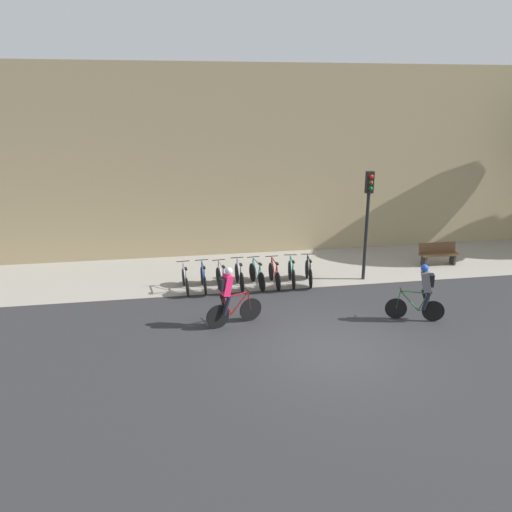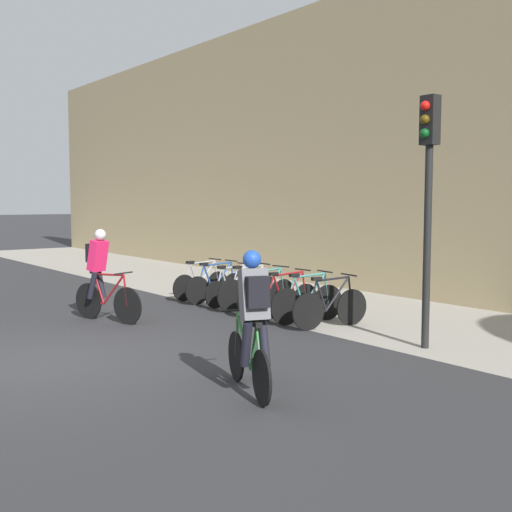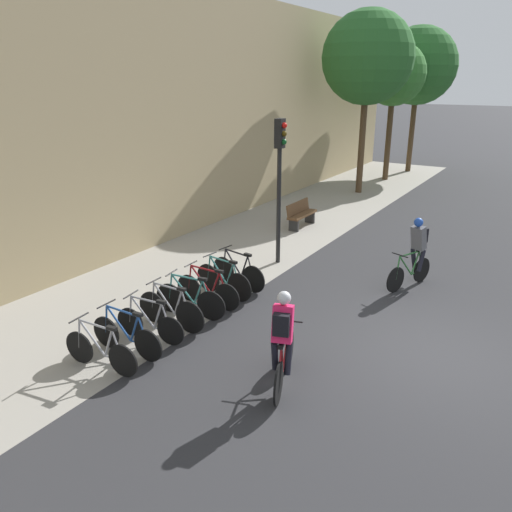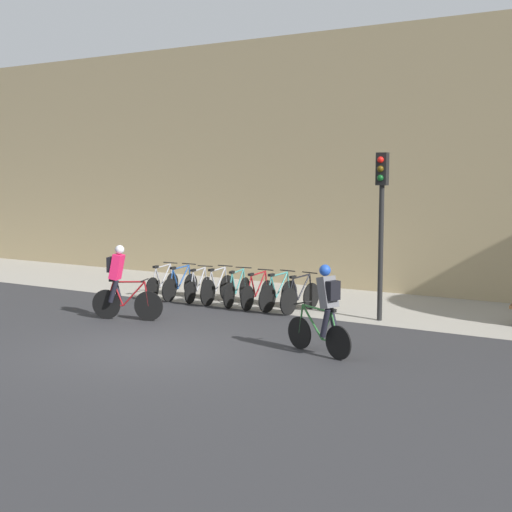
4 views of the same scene
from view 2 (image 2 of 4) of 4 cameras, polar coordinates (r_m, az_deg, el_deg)
name	(u,v)px [view 2 (image 2 of 4)]	position (r m, az deg, el deg)	size (l,w,h in m)	color
ground	(49,360)	(10.03, -17.88, -8.82)	(200.00, 200.00, 0.00)	#2B2B2D
kerb_strip	(365,312)	(13.77, 9.69, -4.91)	(44.00, 4.50, 0.01)	gray
building_facade	(444,134)	(15.62, 16.38, 10.34)	(44.00, 0.60, 7.74)	tan
cyclist_pink	(101,273)	(12.85, -13.63, -1.45)	(1.70, 0.67, 1.80)	black
cyclist_grey	(252,319)	(7.66, -0.32, -5.60)	(1.63, 0.68, 1.76)	black
parked_bike_0	(201,283)	(15.37, -4.90, -2.40)	(0.46, 1.64, 0.95)	black
parked_bike_1	(216,285)	(14.85, -3.59, -2.63)	(0.46, 1.69, 0.96)	black
parked_bike_2	(232,289)	(14.34, -2.18, -2.95)	(0.46, 1.56, 0.94)	black
parked_bike_3	(249,291)	(13.83, -0.67, -3.10)	(0.46, 1.68, 0.99)	black
parked_bike_4	(267,294)	(13.34, 0.96, -3.43)	(0.46, 1.70, 0.97)	black
parked_bike_5	(286,298)	(12.86, 2.71, -3.79)	(0.46, 1.71, 0.96)	black
parked_bike_6	(307,302)	(12.39, 4.59, -4.06)	(0.46, 1.68, 0.98)	black
parked_bike_7	(330,306)	(11.93, 6.62, -4.45)	(0.46, 1.67, 0.98)	black
traffic_light_pole	(428,176)	(10.41, 15.07, 6.89)	(0.26, 0.30, 3.97)	black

